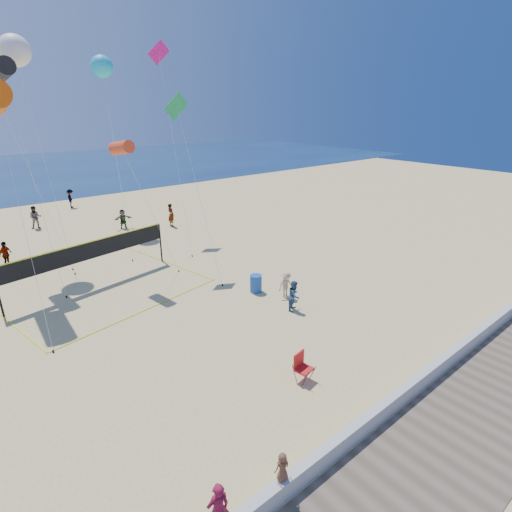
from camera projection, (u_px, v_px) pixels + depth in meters
ground at (270, 399)px, 13.83m from camera, size 120.00×120.00×0.00m
seawall at (338, 445)px, 11.56m from camera, size 32.00×0.30×0.60m
boardwalk at (399, 502)px, 10.22m from camera, size 32.00×3.60×0.03m
woman at (218, 509)px, 9.23m from camera, size 0.62×0.46×1.55m
toddler at (282, 467)px, 10.04m from camera, size 0.44×0.32×0.83m
bystander_a at (294, 295)px, 19.59m from camera, size 0.94×0.87×1.54m
bystander_b at (286, 285)px, 20.89m from camera, size 0.98×0.65×1.42m
far_person_0 at (6, 255)px, 24.74m from camera, size 1.00×0.95×1.67m
far_person_1 at (123, 219)px, 32.58m from camera, size 1.51×0.62×1.58m
far_person_2 at (171, 215)px, 33.13m from camera, size 0.49×0.72×1.92m
far_person_3 at (36, 217)px, 32.49m from camera, size 1.05×0.91×1.87m
far_person_4 at (71, 198)px, 39.26m from camera, size 0.99×1.30×1.79m
camp_chair at (302, 365)px, 14.59m from camera, size 0.68×0.81×1.23m
trash_barrel at (256, 283)px, 21.59m from camera, size 0.78×0.78×0.96m
volleyball_net at (90, 255)px, 21.95m from camera, size 11.20×11.08×2.57m
kite_1 at (2, 70)px, 20.53m from camera, size 1.05×5.98×11.83m
kite_2 at (122, 148)px, 20.76m from camera, size 2.92×1.70×7.89m
kite_4 at (179, 117)px, 22.31m from camera, size 1.61×4.45×10.25m
kite_5 at (161, 66)px, 27.79m from camera, size 2.83×6.50×13.79m
kite_6 at (15, 51)px, 22.08m from camera, size 2.17×4.79×13.20m
kite_7 at (102, 66)px, 29.51m from camera, size 3.72×9.61×12.99m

